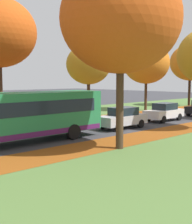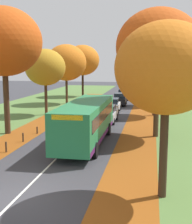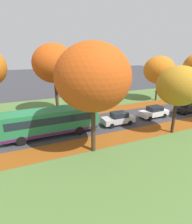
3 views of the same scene
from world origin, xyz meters
name	(u,v)px [view 1 (image 1 of 3)]	position (x,y,z in m)	size (l,w,h in m)	color
grass_verge_left	(62,115)	(-9.20, 20.00, 0.00)	(12.00, 90.00, 0.01)	#517538
leaf_litter_left	(37,125)	(-4.60, 14.00, 0.01)	(2.80, 60.00, 0.00)	#8C4714
leaf_litter_right	(119,141)	(4.60, 14.00, 0.01)	(2.80, 60.00, 0.00)	#8C4714
road_centre_line	(127,124)	(0.00, 20.00, 0.00)	(0.12, 80.00, 0.01)	silver
tree_left_mid	(88,64)	(-5.90, 20.85, 5.20)	(4.40, 4.40, 7.20)	#422D1E
tree_left_far	(146,63)	(-6.20, 30.41, 5.70)	(5.57, 5.57, 8.21)	#422D1E
tree_left_distant	(190,63)	(-6.10, 40.25, 6.08)	(5.67, 5.67, 8.65)	black
tree_right_near	(120,19)	(5.96, 12.55, 6.90)	(6.38, 6.38, 9.78)	#422D1E
bollard_sixth	(20,126)	(-3.53, 11.80, 0.29)	(0.12, 0.12, 0.58)	#4C3823
bus	(22,114)	(1.07, 9.45, 1.70)	(2.72, 10.42, 2.98)	#237A47
car_silver_lead	(122,118)	(1.35, 17.85, 0.81)	(1.79, 4.20, 1.62)	#B7BABF
car_white_following	(164,112)	(1.06, 23.79, 0.81)	(1.89, 4.25, 1.62)	silver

